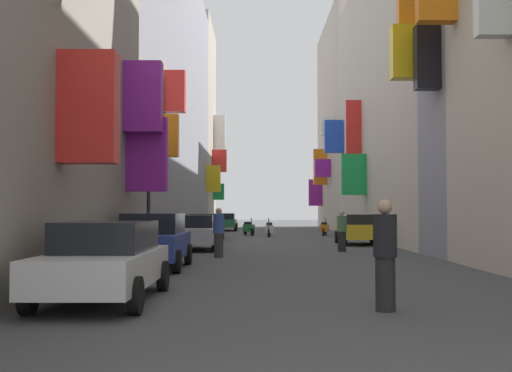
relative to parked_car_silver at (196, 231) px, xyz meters
name	(u,v)px	position (x,y,z in m)	size (l,w,h in m)	color
ground_plane	(279,242)	(3.56, 6.61, -0.74)	(140.00, 140.00, 0.00)	#424244
building_left_mid_a	(139,90)	(-4.43, 11.12, 7.85)	(7.12, 30.94, 17.19)	gray
building_left_mid_b	(181,127)	(-4.42, 31.61, 8.40)	(7.31, 10.02, 18.30)	#9E9384
building_right_mid_b	(422,98)	(11.55, 9.17, 7.02)	(7.35, 22.56, 15.54)	#BCB29E
building_right_mid_c	(364,124)	(11.55, 28.53, 8.18)	(7.28, 16.17, 17.87)	#B2A899
parked_car_silver	(196,231)	(0.00, 0.00, 0.00)	(2.01, 3.90, 1.40)	#B7B7BC
parked_car_yellow	(361,229)	(7.32, 3.98, 0.01)	(1.90, 3.92, 1.41)	gold
parked_car_white	(107,259)	(-0.17, -14.56, 0.00)	(1.83, 4.41, 1.41)	white
parked_car_grey	(206,226)	(-0.22, 7.92, 0.00)	(1.94, 4.33, 1.40)	slate
parked_car_blue	(155,240)	(-0.34, -8.23, 0.05)	(1.86, 4.06, 1.52)	navy
parked_car_green	(226,221)	(0.03, 24.20, -0.02)	(2.00, 4.44, 1.35)	#236638
scooter_white	(271,229)	(3.30, 12.55, -0.28)	(0.52, 1.76, 1.13)	silver
scooter_green	(251,228)	(2.05, 14.84, -0.28)	(0.78, 1.84, 1.13)	#287F3D
scooter_orange	(326,228)	(6.83, 14.42, -0.28)	(0.67, 1.96, 1.13)	orange
pedestrian_crossing	(344,231)	(5.85, -1.06, 0.05)	(0.52, 0.52, 1.59)	black
pedestrian_near_left	(220,233)	(1.24, -4.11, 0.10)	(0.49, 0.49, 1.69)	#323232
pedestrian_near_right	(387,255)	(4.58, -15.69, 0.15)	(0.51, 0.51, 1.78)	#252525
traffic_light_near_corner	(150,168)	(-1.00, -5.07, 2.24)	(0.26, 0.34, 4.40)	#2D2D2D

